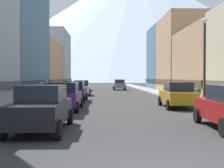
{
  "coord_description": "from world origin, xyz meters",
  "views": [
    {
      "loc": [
        -1.46,
        -5.77,
        2.07
      ],
      "look_at": [
        -0.19,
        28.86,
        1.33
      ],
      "focal_mm": 46.86,
      "sensor_mm": 36.0,
      "label": 1
    }
  ],
  "objects_px": {
    "potted_plant_0": "(197,93)",
    "car_left_1": "(65,96)",
    "pedestrian_0": "(47,91)",
    "car_left_2": "(75,91)",
    "car_right_1": "(177,95)",
    "pedestrian_1": "(42,93)",
    "car_left_0": "(41,108)",
    "streetlamp_right": "(205,49)",
    "car_left_3": "(82,88)",
    "car_driving_0": "(119,85)"
  },
  "relations": [
    {
      "from": "potted_plant_0",
      "to": "pedestrian_0",
      "type": "bearing_deg",
      "value": 179.19
    },
    {
      "from": "car_left_1",
      "to": "car_driving_0",
      "type": "relative_size",
      "value": 1.01
    },
    {
      "from": "car_left_2",
      "to": "pedestrian_1",
      "type": "xyz_separation_m",
      "value": [
        -2.45,
        -1.91,
        -0.02
      ]
    },
    {
      "from": "car_driving_0",
      "to": "potted_plant_0",
      "type": "distance_m",
      "value": 24.82
    },
    {
      "from": "car_driving_0",
      "to": "potted_plant_0",
      "type": "xyz_separation_m",
      "value": [
        5.4,
        -24.23,
        -0.19
      ]
    },
    {
      "from": "car_left_2",
      "to": "car_right_1",
      "type": "xyz_separation_m",
      "value": [
        7.6,
        -5.59,
        0.0
      ]
    },
    {
      "from": "car_left_2",
      "to": "car_left_0",
      "type": "bearing_deg",
      "value": -89.99
    },
    {
      "from": "car_driving_0",
      "to": "pedestrian_0",
      "type": "xyz_separation_m",
      "value": [
        -7.85,
        -24.04,
        0.03
      ]
    },
    {
      "from": "car_driving_0",
      "to": "streetlamp_right",
      "type": "xyz_separation_m",
      "value": [
        3.75,
        -30.72,
        3.09
      ]
    },
    {
      "from": "car_left_0",
      "to": "car_left_3",
      "type": "distance_m",
      "value": 23.12
    },
    {
      "from": "car_left_3",
      "to": "pedestrian_0",
      "type": "relative_size",
      "value": 2.65
    },
    {
      "from": "car_right_1",
      "to": "pedestrian_1",
      "type": "xyz_separation_m",
      "value": [
        -10.05,
        3.68,
        -0.02
      ]
    },
    {
      "from": "potted_plant_0",
      "to": "pedestrian_0",
      "type": "xyz_separation_m",
      "value": [
        -13.25,
        0.19,
        0.22
      ]
    },
    {
      "from": "car_left_3",
      "to": "car_right_1",
      "type": "xyz_separation_m",
      "value": [
        7.6,
        -14.61,
        0.0
      ]
    },
    {
      "from": "car_left_1",
      "to": "streetlamp_right",
      "type": "relative_size",
      "value": 0.75
    },
    {
      "from": "car_left_1",
      "to": "car_left_0",
      "type": "bearing_deg",
      "value": -89.99
    },
    {
      "from": "car_driving_0",
      "to": "pedestrian_1",
      "type": "relative_size",
      "value": 2.77
    },
    {
      "from": "potted_plant_0",
      "to": "car_left_0",
      "type": "bearing_deg",
      "value": -127.61
    },
    {
      "from": "car_driving_0",
      "to": "potted_plant_0",
      "type": "bearing_deg",
      "value": -77.44
    },
    {
      "from": "pedestrian_1",
      "to": "car_left_2",
      "type": "bearing_deg",
      "value": 37.91
    },
    {
      "from": "car_left_1",
      "to": "pedestrian_1",
      "type": "xyz_separation_m",
      "value": [
        -2.45,
        4.87,
        -0.02
      ]
    },
    {
      "from": "car_left_0",
      "to": "potted_plant_0",
      "type": "xyz_separation_m",
      "value": [
        10.8,
        14.02,
        -0.19
      ]
    },
    {
      "from": "car_left_2",
      "to": "car_driving_0",
      "type": "relative_size",
      "value": 1.01
    },
    {
      "from": "car_right_1",
      "to": "streetlamp_right",
      "type": "distance_m",
      "value": 3.59
    },
    {
      "from": "car_left_0",
      "to": "pedestrian_0",
      "type": "distance_m",
      "value": 14.41
    },
    {
      "from": "pedestrian_0",
      "to": "streetlamp_right",
      "type": "distance_m",
      "value": 13.73
    },
    {
      "from": "car_right_1",
      "to": "streetlamp_right",
      "type": "xyz_separation_m",
      "value": [
        1.55,
        -0.98,
        3.09
      ]
    },
    {
      "from": "car_left_0",
      "to": "streetlamp_right",
      "type": "relative_size",
      "value": 0.76
    },
    {
      "from": "car_left_1",
      "to": "potted_plant_0",
      "type": "xyz_separation_m",
      "value": [
        10.8,
        6.7,
        -0.19
      ]
    },
    {
      "from": "potted_plant_0",
      "to": "car_left_1",
      "type": "bearing_deg",
      "value": -148.18
    },
    {
      "from": "car_left_0",
      "to": "pedestrian_1",
      "type": "relative_size",
      "value": 2.79
    },
    {
      "from": "car_left_1",
      "to": "pedestrian_1",
      "type": "height_order",
      "value": "car_left_1"
    },
    {
      "from": "car_left_2",
      "to": "car_right_1",
      "type": "relative_size",
      "value": 0.99
    },
    {
      "from": "pedestrian_0",
      "to": "car_right_1",
      "type": "bearing_deg",
      "value": -29.57
    },
    {
      "from": "car_left_2",
      "to": "potted_plant_0",
      "type": "relative_size",
      "value": 4.32
    },
    {
      "from": "car_left_2",
      "to": "pedestrian_1",
      "type": "relative_size",
      "value": 2.79
    },
    {
      "from": "pedestrian_1",
      "to": "streetlamp_right",
      "type": "distance_m",
      "value": 12.88
    },
    {
      "from": "car_left_0",
      "to": "pedestrian_1",
      "type": "xyz_separation_m",
      "value": [
        -2.45,
        12.19,
        -0.02
      ]
    },
    {
      "from": "car_left_3",
      "to": "car_driving_0",
      "type": "xyz_separation_m",
      "value": [
        5.4,
        15.13,
        0.0
      ]
    },
    {
      "from": "pedestrian_0",
      "to": "pedestrian_1",
      "type": "relative_size",
      "value": 1.07
    },
    {
      "from": "potted_plant_0",
      "to": "streetlamp_right",
      "type": "xyz_separation_m",
      "value": [
        -1.65,
        -6.49,
        3.27
      ]
    },
    {
      "from": "streetlamp_right",
      "to": "car_left_0",
      "type": "bearing_deg",
      "value": -140.56
    },
    {
      "from": "car_driving_0",
      "to": "potted_plant_0",
      "type": "height_order",
      "value": "car_driving_0"
    },
    {
      "from": "potted_plant_0",
      "to": "pedestrian_0",
      "type": "relative_size",
      "value": 0.61
    },
    {
      "from": "car_left_3",
      "to": "pedestrian_0",
      "type": "bearing_deg",
      "value": -105.39
    },
    {
      "from": "car_left_2",
      "to": "car_driving_0",
      "type": "height_order",
      "value": "same"
    },
    {
      "from": "car_left_0",
      "to": "car_right_1",
      "type": "relative_size",
      "value": 0.99
    },
    {
      "from": "car_left_1",
      "to": "streetlamp_right",
      "type": "distance_m",
      "value": 9.66
    },
    {
      "from": "pedestrian_0",
      "to": "car_left_2",
      "type": "bearing_deg",
      "value": -2.55
    },
    {
      "from": "car_left_3",
      "to": "pedestrian_1",
      "type": "height_order",
      "value": "car_left_3"
    }
  ]
}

